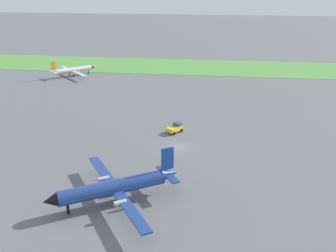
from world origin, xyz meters
The scene contains 5 objects.
ground_plane centered at (0.00, 0.00, 0.00)m, with size 600.00×600.00×0.00m, color slate.
grass_taxiway_strip centered at (0.00, 75.41, 0.04)m, with size 360.00×28.00×0.08m, color #549342.
airplane_taxiing_turboprop centered at (-41.54, 55.20, 2.08)m, with size 14.01×14.46×5.68m.
airplane_foreground_turboprop centered at (-6.77, -21.56, 2.63)m, with size 18.30×20.90×7.18m.
pushback_tug_near_gate centered at (-1.65, 8.07, 0.91)m, with size 3.49×3.99×1.95m.
Camera 1 is at (7.69, -71.45, 30.84)m, focal length 43.15 mm.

